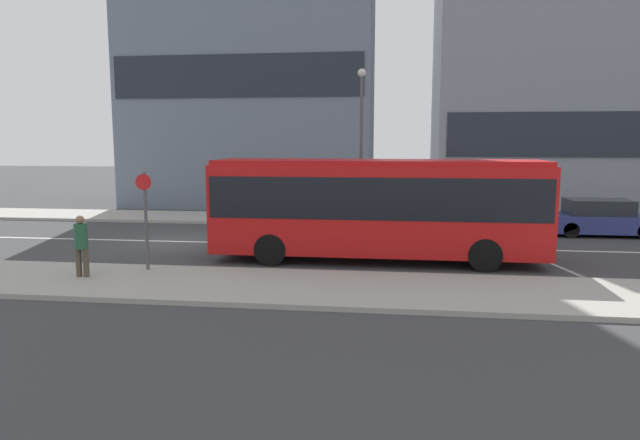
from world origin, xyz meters
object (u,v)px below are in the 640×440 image
object	(u,v)px
city_bus	(377,203)
parked_car_0	(600,219)
pedestrian_near_stop	(81,242)
street_lamp	(361,129)
bus_stop_sign	(145,213)

from	to	relation	value
city_bus	parked_car_0	distance (m)	10.54
pedestrian_near_stop	street_lamp	size ratio (longest dim) A/B	0.25
pedestrian_near_stop	bus_stop_sign	distance (m)	1.82
parked_car_0	bus_stop_sign	world-z (taller)	bus_stop_sign
city_bus	street_lamp	distance (m)	7.94
city_bus	street_lamp	xyz separation A→B (m)	(-0.95, 7.51, 2.40)
parked_car_0	city_bus	bearing A→B (deg)	-145.03
bus_stop_sign	parked_car_0	bearing A→B (deg)	30.28
city_bus	street_lamp	world-z (taller)	street_lamp
parked_car_0	street_lamp	xyz separation A→B (m)	(-9.54, 1.51, 3.54)
city_bus	street_lamp	size ratio (longest dim) A/B	1.52
city_bus	parked_car_0	bearing A→B (deg)	30.35
bus_stop_sign	city_bus	bearing A→B (deg)	23.06
city_bus	pedestrian_near_stop	bearing A→B (deg)	-158.64
street_lamp	pedestrian_near_stop	bearing A→B (deg)	-120.69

